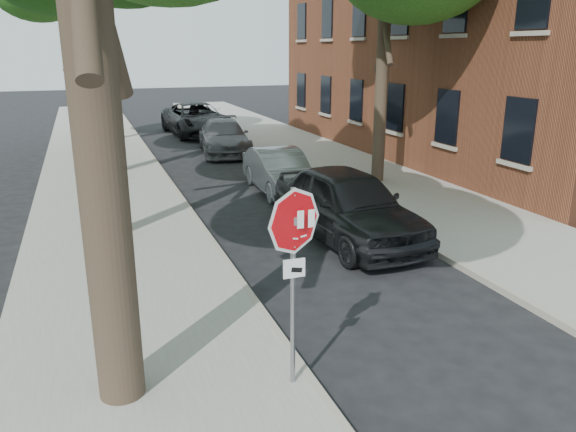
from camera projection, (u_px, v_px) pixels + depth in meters
name	position (u px, v px, depth m)	size (l,w,h in m)	color
ground	(341.00, 379.00, 7.57)	(120.00, 120.00, 0.00)	black
sidewalk_left	(105.00, 189.00, 17.54)	(4.00, 55.00, 0.12)	gray
sidewalk_right	(350.00, 170.00, 20.32)	(4.00, 55.00, 0.12)	gray
curb_left	(171.00, 184.00, 18.21)	(0.12, 55.00, 0.13)	#9E9384
curb_right	(297.00, 174.00, 19.65)	(0.12, 55.00, 0.13)	#9E9384
stop_sign	(294.00, 250.00, 6.76)	(0.76, 0.34, 2.61)	gray
car_a	(348.00, 205.00, 12.90)	(1.98, 4.92, 1.67)	black
car_b	(280.00, 171.00, 17.24)	(1.40, 4.02, 1.32)	gray
car_c	(224.00, 137.00, 23.72)	(1.94, 4.78, 1.39)	#4F4E54
car_d	(197.00, 119.00, 28.71)	(2.69, 5.82, 1.62)	black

